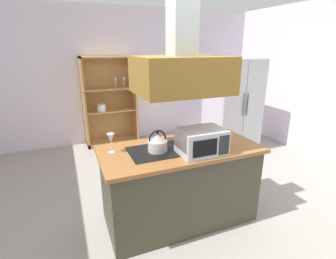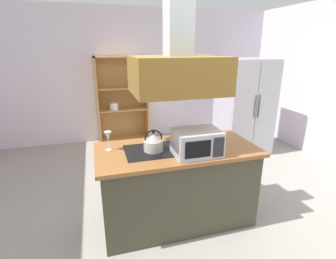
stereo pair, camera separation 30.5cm
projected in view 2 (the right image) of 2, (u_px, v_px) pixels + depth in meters
The scene contains 10 objects.
ground_plane at pixel (181, 215), 3.09m from camera, with size 7.80×7.80×0.00m, color gray.
wall_back at pixel (136, 76), 5.41m from camera, with size 6.00×0.12×2.70m, color silver.
kitchen_island at pixel (177, 184), 2.90m from camera, with size 1.73×0.84×0.90m.
range_hood at pixel (178, 64), 2.49m from camera, with size 0.90×0.70×1.20m.
refrigerator at pixel (244, 106), 4.77m from camera, with size 0.90×0.77×1.74m.
dish_cabinet at pixel (123, 105), 5.30m from camera, with size 1.04×0.40×1.76m.
kettle at pixel (153, 142), 2.66m from camera, with size 0.21×0.21×0.23m.
cutting_board at pixel (198, 141), 2.94m from camera, with size 0.34×0.24×0.02m, color white.
microwave at pixel (197, 143), 2.56m from camera, with size 0.46×0.35×0.26m.
wine_glass_on_counter at pixel (108, 137), 2.66m from camera, with size 0.08×0.08×0.21m.
Camera 2 is at (-0.88, -2.47, 1.95)m, focal length 27.32 mm.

